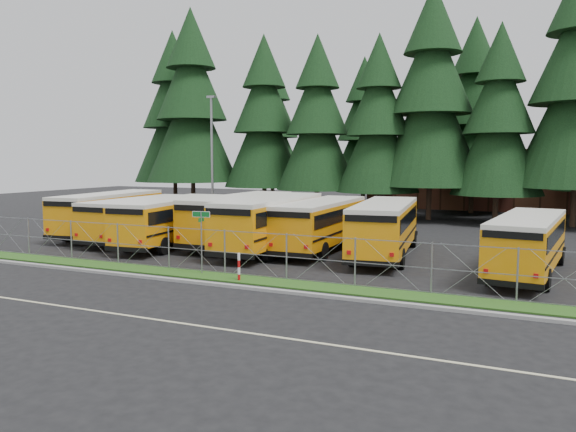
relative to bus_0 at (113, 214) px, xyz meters
The scene contains 27 objects.
ground 15.77m from the bus_0, 25.50° to the right, with size 120.00×120.00×0.00m, color black.
curb 17.33m from the bus_0, 34.82° to the right, with size 50.00×0.25×0.12m, color gray.
grass_verge 16.57m from the bus_0, 30.83° to the right, with size 50.00×1.40×0.06m, color #234B15.
road_lane_line 20.52m from the bus_0, 46.15° to the right, with size 50.00×0.12×0.01m, color beige.
chainlink_fence 16.17m from the bus_0, 28.70° to the right, with size 44.00×0.10×2.00m, color gray, non-canonical shape.
brick_building 38.92m from the bus_0, 58.74° to the left, with size 22.00×10.00×6.00m, color brown.
bus_0 is the anchor object (origin of this frame).
bus_1 3.44m from the bus_0, 17.01° to the right, with size 2.40×10.19×2.67m, color orange, non-canonical shape.
bus_2 6.49m from the bus_0, 16.02° to the right, with size 2.52×10.66×2.80m, color orange, non-canonical shape.
bus_3 9.59m from the bus_0, ahead, with size 2.65×11.21×2.94m, color orange, non-canonical shape.
bus_4 12.37m from the bus_0, ahead, with size 2.70×11.42×2.99m, color orange, non-canonical shape.
bus_5 14.84m from the bus_0, ahead, with size 2.52×10.68×2.80m, color orange, non-canonical shape.
bus_6 18.53m from the bus_0, ahead, with size 2.59×10.96×2.87m, color orange, non-canonical shape.
bus_east 25.54m from the bus_0, ahead, with size 2.39×10.13×2.66m, color orange, non-canonical shape.
street_sign 14.73m from the bus_0, 33.71° to the right, with size 0.83×0.55×2.81m.
striped_bollard 16.93m from the bus_0, 31.25° to the right, with size 0.11×0.11×1.20m, color #B20C0C.
light_standard 11.19m from the bus_0, 82.66° to the left, with size 0.70×0.35×10.14m.
conifer_0 23.73m from the bus_0, 115.00° to the left, with size 8.28×8.28×18.31m, color black, non-canonical shape.
conifer_1 20.04m from the bus_0, 106.89° to the left, with size 8.82×8.82×19.51m, color black, non-canonical shape.
conifer_2 20.06m from the bus_0, 84.28° to the left, with size 7.53×7.53×16.64m, color black, non-canonical shape.
conifer_3 20.49m from the bus_0, 67.04° to the left, with size 7.23×7.23×15.98m, color black, non-canonical shape.
conifer_4 22.87m from the bus_0, 53.17° to the left, with size 7.01×7.01×15.51m, color black, non-canonical shape.
conifer_5 26.64m from the bus_0, 46.73° to the left, with size 8.74×8.74×19.32m, color black, non-canonical shape.
conifer_6 29.38m from the bus_0, 37.82° to the left, with size 7.01×7.01×15.51m, color black, non-canonical shape.
conifer_10 29.10m from the bus_0, 93.74° to the left, with size 7.44×7.44×16.46m, color black, non-canonical shape.
conifer_11 28.61m from the bus_0, 70.50° to the left, with size 6.92×6.92×15.30m, color black, non-canonical shape.
conifer_12 33.60m from the bus_0, 52.44° to the left, with size 8.15×8.15×18.01m, color black, non-canonical shape.
Camera 1 is at (11.59, -22.19, 5.13)m, focal length 35.00 mm.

